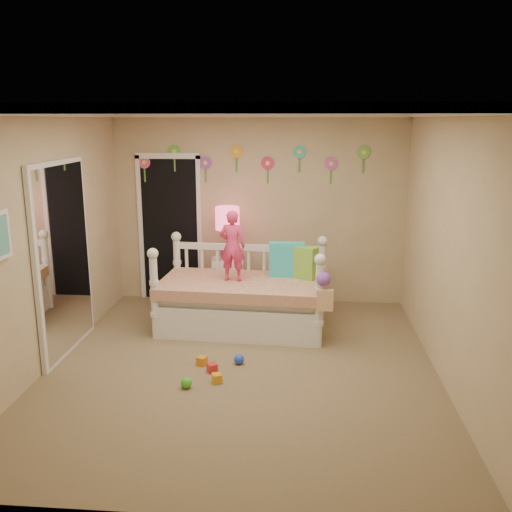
# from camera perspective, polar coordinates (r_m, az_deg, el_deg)

# --- Properties ---
(floor) EXTENTS (4.00, 4.50, 0.01)m
(floor) POSITION_cam_1_polar(r_m,az_deg,el_deg) (5.90, -1.48, -11.34)
(floor) COLOR #7F684C
(floor) RESTS_ON ground
(ceiling) EXTENTS (4.00, 4.50, 0.01)m
(ceiling) POSITION_cam_1_polar(r_m,az_deg,el_deg) (5.34, -1.65, 14.79)
(ceiling) COLOR white
(ceiling) RESTS_ON floor
(back_wall) EXTENTS (4.00, 0.01, 2.60)m
(back_wall) POSITION_cam_1_polar(r_m,az_deg,el_deg) (7.68, 0.27, 4.76)
(back_wall) COLOR tan
(back_wall) RESTS_ON floor
(left_wall) EXTENTS (0.01, 4.50, 2.60)m
(left_wall) POSITION_cam_1_polar(r_m,az_deg,el_deg) (6.03, -20.82, 1.34)
(left_wall) COLOR tan
(left_wall) RESTS_ON floor
(right_wall) EXTENTS (0.01, 4.50, 2.60)m
(right_wall) POSITION_cam_1_polar(r_m,az_deg,el_deg) (5.63, 19.14, 0.64)
(right_wall) COLOR tan
(right_wall) RESTS_ON floor
(crown_molding) EXTENTS (4.00, 4.50, 0.06)m
(crown_molding) POSITION_cam_1_polar(r_m,az_deg,el_deg) (5.34, -1.65, 14.47)
(crown_molding) COLOR white
(crown_molding) RESTS_ON ceiling
(daybed) EXTENTS (2.08, 1.21, 1.09)m
(daybed) POSITION_cam_1_polar(r_m,az_deg,el_deg) (6.77, -1.44, -3.02)
(daybed) COLOR white
(daybed) RESTS_ON floor
(pillow_turquoise) EXTENTS (0.43, 0.16, 0.43)m
(pillow_turquoise) POSITION_cam_1_polar(r_m,az_deg,el_deg) (6.89, 3.18, -0.36)
(pillow_turquoise) COLOR #22A8AD
(pillow_turquoise) RESTS_ON daybed
(pillow_lime) EXTENTS (0.44, 0.35, 0.40)m
(pillow_lime) POSITION_cam_1_polar(r_m,az_deg,el_deg) (6.85, 4.59, -0.61)
(pillow_lime) COLOR #7DBF3A
(pillow_lime) RESTS_ON daybed
(child) EXTENTS (0.33, 0.24, 0.86)m
(child) POSITION_cam_1_polar(r_m,az_deg,el_deg) (6.65, -2.44, 1.06)
(child) COLOR #F33774
(child) RESTS_ON daybed
(nightstand) EXTENTS (0.44, 0.35, 0.69)m
(nightstand) POSITION_cam_1_polar(r_m,az_deg,el_deg) (7.55, -2.87, -2.85)
(nightstand) COLOR white
(nightstand) RESTS_ON floor
(table_lamp) EXTENTS (0.32, 0.32, 0.71)m
(table_lamp) POSITION_cam_1_polar(r_m,az_deg,el_deg) (7.36, -2.95, 3.23)
(table_lamp) COLOR #E81E65
(table_lamp) RESTS_ON nightstand
(closet_doorway) EXTENTS (0.90, 0.04, 2.07)m
(closet_doorway) POSITION_cam_1_polar(r_m,az_deg,el_deg) (7.90, -8.82, 2.91)
(closet_doorway) COLOR black
(closet_doorway) RESTS_ON back_wall
(flower_decals) EXTENTS (3.40, 0.02, 0.50)m
(flower_decals) POSITION_cam_1_polar(r_m,az_deg,el_deg) (7.60, -0.42, 9.53)
(flower_decals) COLOR #B2668C
(flower_decals) RESTS_ON back_wall
(mirror_closet) EXTENTS (0.07, 1.30, 2.10)m
(mirror_closet) POSITION_cam_1_polar(r_m,az_deg,el_deg) (6.33, -19.16, -0.28)
(mirror_closet) COLOR white
(mirror_closet) RESTS_ON left_wall
(hanging_bag) EXTENTS (0.20, 0.16, 0.36)m
(hanging_bag) POSITION_cam_1_polar(r_m,az_deg,el_deg) (6.14, 6.92, -3.75)
(hanging_bag) COLOR beige
(hanging_bag) RESTS_ON daybed
(toy_scatter) EXTENTS (1.26, 1.51, 0.11)m
(toy_scatter) POSITION_cam_1_polar(r_m,az_deg,el_deg) (5.85, -4.97, -11.03)
(toy_scatter) COLOR #996666
(toy_scatter) RESTS_ON floor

